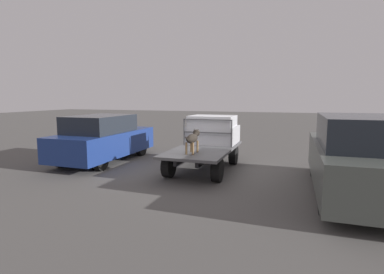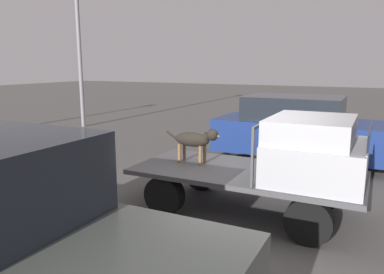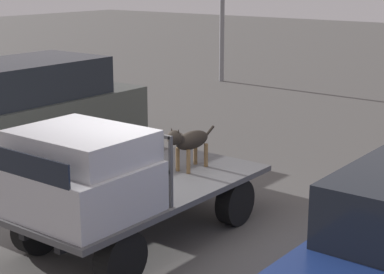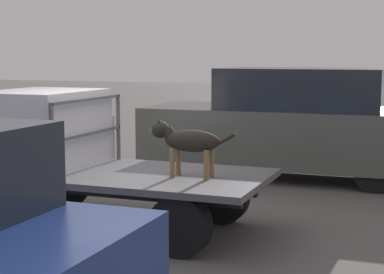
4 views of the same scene
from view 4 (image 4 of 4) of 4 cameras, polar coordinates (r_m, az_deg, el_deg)
The scene contains 6 objects.
ground_plane at distance 8.32m, azimuth -6.86°, elevation -8.08°, with size 80.00×80.00×0.00m, color #514F4C.
flatbed_truck at distance 8.19m, azimuth -6.91°, elevation -4.37°, with size 3.87×1.82×0.75m.
truck_cab at distance 8.66m, azimuth -13.59°, elevation 0.60°, with size 1.45×1.70×0.99m.
truck_headboard at distance 8.24m, azimuth -9.23°, elevation 1.26°, with size 0.04×1.70×0.91m.
dog at distance 7.63m, azimuth -0.59°, elevation -0.29°, with size 1.11×0.27×0.70m.
parked_pickup_far at distance 11.69m, azimuth 8.86°, elevation 1.16°, with size 5.13×2.03×1.97m.
Camera 4 is at (-3.75, 7.09, 2.20)m, focal length 60.00 mm.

